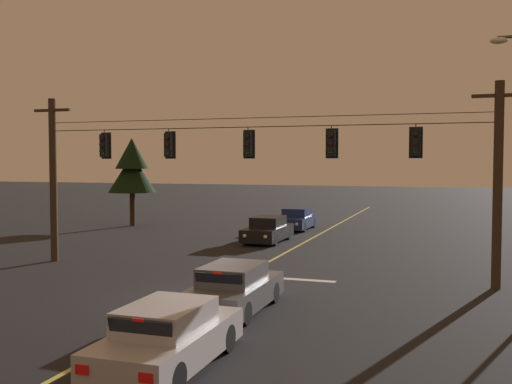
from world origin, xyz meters
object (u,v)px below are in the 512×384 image
Objects in this scene: traffic_light_left_inner at (169,145)px; traffic_light_leftmost at (104,145)px; traffic_light_centre at (248,144)px; traffic_light_rightmost at (416,142)px; traffic_light_right_inner at (331,143)px; tree_verge_near at (132,168)px; car_waiting_second_near at (168,338)px; car_oncoming_lead at (268,230)px; car_waiting_near_lane at (234,289)px; car_oncoming_trailing at (297,219)px.

traffic_light_leftmost is at bearing 180.00° from traffic_light_left_inner.
traffic_light_rightmost is at bearing 0.00° from traffic_light_centre.
traffic_light_centre and traffic_light_rightmost have the same top height.
traffic_light_leftmost and traffic_light_right_inner have the same top height.
traffic_light_right_inner is 3.03m from traffic_light_rightmost.
tree_verge_near is at bearing 116.03° from traffic_light_leftmost.
traffic_light_leftmost is at bearing 180.00° from traffic_light_centre.
car_waiting_second_near is 0.72× the size of tree_verge_near.
car_waiting_second_near is at bearing -51.76° from traffic_light_leftmost.
traffic_light_right_inner is at bearing -59.56° from car_oncoming_lead.
traffic_light_leftmost is 0.28× the size of car_waiting_near_lane.
traffic_light_centre is 0.28× the size of car_oncoming_lead.
car_oncoming_trailing is 11.75m from tree_verge_near.
car_oncoming_trailing is at bearing 99.51° from car_waiting_near_lane.
car_oncoming_trailing is (-3.51, 20.93, -0.00)m from car_waiting_near_lane.
traffic_light_left_inner is 16.84m from tree_verge_near.
traffic_light_right_inner is at bearing 73.07° from car_waiting_near_lane.
car_waiting_near_lane is at bearing -48.87° from traffic_light_left_inner.
traffic_light_left_inner is 8.74m from car_waiting_near_lane.
traffic_light_right_inner is 0.28× the size of car_waiting_second_near.
traffic_light_rightmost is 23.81m from tree_verge_near.
traffic_light_left_inner is 9.72m from traffic_light_rightmost.
traffic_light_rightmost is 17.90m from car_oncoming_trailing.
traffic_light_centre is 11.62m from car_waiting_second_near.
tree_verge_near is (-11.18, 4.80, 3.30)m from car_oncoming_lead.
traffic_light_right_inner is at bearing 82.58° from car_waiting_second_near.
traffic_light_leftmost is 10.90m from car_oncoming_lead.
traffic_light_rightmost is (12.74, 0.00, 0.00)m from traffic_light_leftmost.
traffic_light_left_inner is 12.63m from car_waiting_second_near.
car_waiting_second_near is at bearing -97.42° from traffic_light_right_inner.
car_oncoming_lead is at bearing 120.44° from traffic_light_right_inner.
car_waiting_second_near is at bearing -85.89° from car_waiting_near_lane.
traffic_light_rightmost is 0.28× the size of car_oncoming_trailing.
traffic_light_rightmost is at bearing 0.00° from traffic_light_leftmost.
tree_verge_near reaches higher than traffic_light_rightmost.
car_oncoming_trailing is at bearing 108.95° from traffic_light_right_inner.
traffic_light_right_inner is 11.24m from car_oncoming_lead.
car_oncoming_trailing is (1.45, 15.25, -4.42)m from traffic_light_left_inner.
car_oncoming_trailing is at bearing 73.64° from traffic_light_leftmost.
traffic_light_centre is 0.20× the size of tree_verge_near.
car_waiting_second_near is at bearing -79.84° from traffic_light_centre.
traffic_light_right_inner reaches higher than car_waiting_second_near.
traffic_light_centre reaches higher than car_waiting_near_lane.
traffic_light_right_inner and traffic_light_rightmost have the same top height.
traffic_light_right_inner is at bearing -39.88° from tree_verge_near.
traffic_light_right_inner is at bearing 0.00° from traffic_light_leftmost.
traffic_light_right_inner is at bearing 0.00° from traffic_light_left_inner.
car_oncoming_lead is (1.45, 8.91, -4.42)m from traffic_light_left_inner.
car_oncoming_trailing is (-8.26, 15.25, -4.42)m from traffic_light_rightmost.
traffic_light_rightmost is (6.30, 0.00, 0.00)m from traffic_light_centre.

